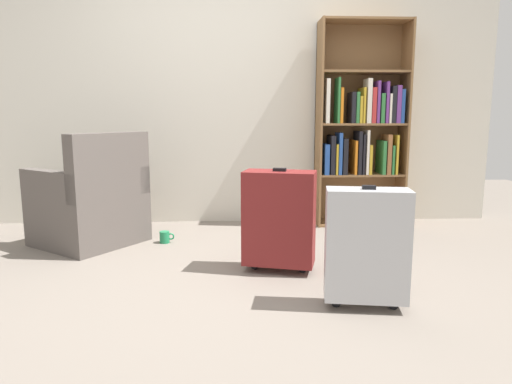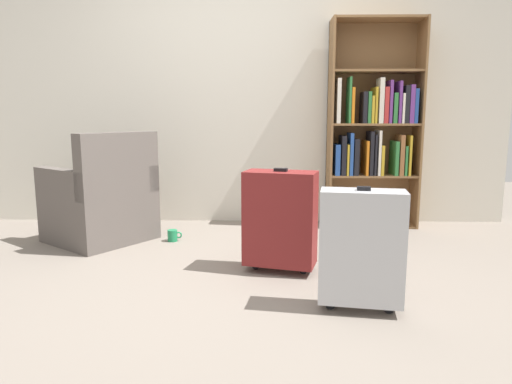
# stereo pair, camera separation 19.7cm
# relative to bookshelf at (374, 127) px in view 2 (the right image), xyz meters

# --- Properties ---
(ground_plane) EXTENTS (8.96, 8.96, 0.00)m
(ground_plane) POSITION_rel_bookshelf_xyz_m (-1.24, -1.56, -0.92)
(ground_plane) COLOR slate
(back_wall) EXTENTS (5.12, 0.10, 2.60)m
(back_wall) POSITION_rel_bookshelf_xyz_m (-1.24, 0.20, 0.38)
(back_wall) COLOR beige
(back_wall) RESTS_ON ground
(bookshelf) EXTENTS (0.82, 0.30, 1.88)m
(bookshelf) POSITION_rel_bookshelf_xyz_m (0.00, 0.00, 0.00)
(bookshelf) COLOR brown
(bookshelf) RESTS_ON ground
(armchair) EXTENTS (0.98, 0.98, 0.90)m
(armchair) POSITION_rel_bookshelf_xyz_m (-2.34, -0.60, -0.61)
(armchair) COLOR #59514C
(armchair) RESTS_ON ground
(mug) EXTENTS (0.12, 0.08, 0.10)m
(mug) POSITION_rel_bookshelf_xyz_m (-1.76, -0.61, -0.87)
(mug) COLOR #1E7F4C
(mug) RESTS_ON ground
(suitcase_dark_red) EXTENTS (0.51, 0.34, 0.69)m
(suitcase_dark_red) POSITION_rel_bookshelf_xyz_m (-0.90, -1.33, -0.56)
(suitcase_dark_red) COLOR maroon
(suitcase_dark_red) RESTS_ON ground
(suitcase_silver) EXTENTS (0.46, 0.26, 0.67)m
(suitcase_silver) POSITION_rel_bookshelf_xyz_m (-0.49, -1.95, -0.57)
(suitcase_silver) COLOR #B7BABF
(suitcase_silver) RESTS_ON ground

